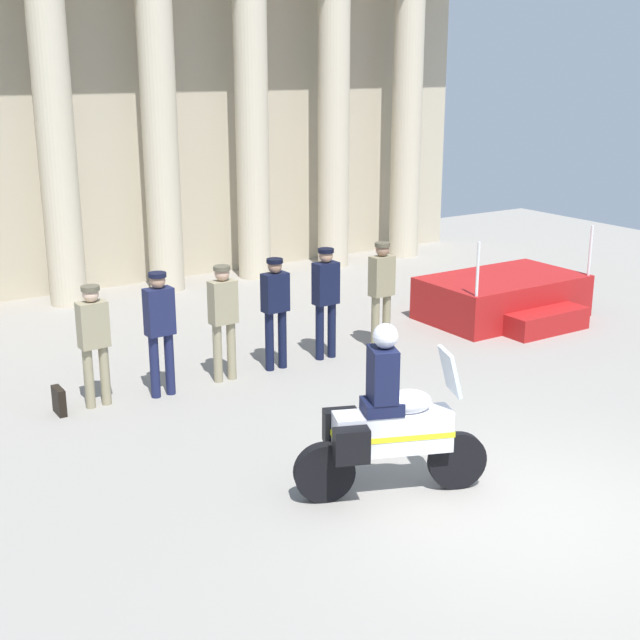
{
  "coord_description": "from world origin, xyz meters",
  "views": [
    {
      "loc": [
        -6.15,
        -5.45,
        4.41
      ],
      "look_at": [
        -0.56,
        3.18,
        1.37
      ],
      "focal_mm": 48.98,
      "sensor_mm": 36.0,
      "label": 1
    }
  ],
  "objects_px": {
    "officer_in_row_3": "(275,305)",
    "briefcase_on_ground": "(59,401)",
    "officer_in_row_4": "(326,294)",
    "officer_in_row_2": "(223,314)",
    "officer_in_row_1": "(160,324)",
    "officer_in_row_0": "(94,336)",
    "motorcycle_with_rider": "(386,425)",
    "reviewing_stand": "(505,299)",
    "officer_in_row_5": "(382,287)"
  },
  "relations": [
    {
      "from": "officer_in_row_3",
      "to": "motorcycle_with_rider",
      "type": "distance_m",
      "value": 4.19
    },
    {
      "from": "officer_in_row_0",
      "to": "briefcase_on_ground",
      "type": "bearing_deg",
      "value": -2.79
    },
    {
      "from": "officer_in_row_0",
      "to": "officer_in_row_1",
      "type": "bearing_deg",
      "value": 170.01
    },
    {
      "from": "officer_in_row_0",
      "to": "officer_in_row_1",
      "type": "distance_m",
      "value": 0.89
    },
    {
      "from": "motorcycle_with_rider",
      "to": "officer_in_row_3",
      "type": "bearing_deg",
      "value": 97.53
    },
    {
      "from": "reviewing_stand",
      "to": "officer_in_row_4",
      "type": "distance_m",
      "value": 3.95
    },
    {
      "from": "officer_in_row_3",
      "to": "officer_in_row_0",
      "type": "bearing_deg",
      "value": -2.7
    },
    {
      "from": "officer_in_row_4",
      "to": "briefcase_on_ground",
      "type": "height_order",
      "value": "officer_in_row_4"
    },
    {
      "from": "officer_in_row_1",
      "to": "officer_in_row_3",
      "type": "bearing_deg",
      "value": -179.23
    },
    {
      "from": "officer_in_row_2",
      "to": "motorcycle_with_rider",
      "type": "distance_m",
      "value": 4.04
    },
    {
      "from": "officer_in_row_1",
      "to": "officer_in_row_4",
      "type": "relative_size",
      "value": 1.0
    },
    {
      "from": "officer_in_row_0",
      "to": "officer_in_row_3",
      "type": "relative_size",
      "value": 0.98
    },
    {
      "from": "officer_in_row_3",
      "to": "briefcase_on_ground",
      "type": "height_order",
      "value": "officer_in_row_3"
    },
    {
      "from": "officer_in_row_2",
      "to": "officer_in_row_3",
      "type": "xyz_separation_m",
      "value": [
        0.86,
        0.02,
        -0.0
      ]
    },
    {
      "from": "reviewing_stand",
      "to": "officer_in_row_5",
      "type": "height_order",
      "value": "officer_in_row_5"
    },
    {
      "from": "officer_in_row_5",
      "to": "motorcycle_with_rider",
      "type": "height_order",
      "value": "motorcycle_with_rider"
    },
    {
      "from": "officer_in_row_2",
      "to": "reviewing_stand",
      "type": "bearing_deg",
      "value": 178.94
    },
    {
      "from": "officer_in_row_2",
      "to": "officer_in_row_5",
      "type": "relative_size",
      "value": 0.98
    },
    {
      "from": "officer_in_row_2",
      "to": "officer_in_row_4",
      "type": "height_order",
      "value": "officer_in_row_4"
    },
    {
      "from": "reviewing_stand",
      "to": "motorcycle_with_rider",
      "type": "xyz_separation_m",
      "value": [
        -5.81,
        -4.16,
        0.43
      ]
    },
    {
      "from": "officer_in_row_2",
      "to": "officer_in_row_3",
      "type": "bearing_deg",
      "value": 179.25
    },
    {
      "from": "officer_in_row_3",
      "to": "officer_in_row_2",
      "type": "bearing_deg",
      "value": -0.75
    },
    {
      "from": "officer_in_row_4",
      "to": "officer_in_row_5",
      "type": "height_order",
      "value": "officer_in_row_4"
    },
    {
      "from": "reviewing_stand",
      "to": "motorcycle_with_rider",
      "type": "height_order",
      "value": "motorcycle_with_rider"
    },
    {
      "from": "officer_in_row_4",
      "to": "officer_in_row_5",
      "type": "relative_size",
      "value": 1.0
    },
    {
      "from": "officer_in_row_2",
      "to": "officer_in_row_1",
      "type": "bearing_deg",
      "value": 2.1
    },
    {
      "from": "officer_in_row_0",
      "to": "officer_in_row_1",
      "type": "height_order",
      "value": "officer_in_row_1"
    },
    {
      "from": "officer_in_row_1",
      "to": "motorcycle_with_rider",
      "type": "height_order",
      "value": "motorcycle_with_rider"
    },
    {
      "from": "officer_in_row_2",
      "to": "officer_in_row_3",
      "type": "distance_m",
      "value": 0.86
    },
    {
      "from": "officer_in_row_3",
      "to": "briefcase_on_ground",
      "type": "relative_size",
      "value": 4.68
    },
    {
      "from": "officer_in_row_3",
      "to": "officer_in_row_4",
      "type": "distance_m",
      "value": 0.89
    },
    {
      "from": "officer_in_row_1",
      "to": "officer_in_row_5",
      "type": "height_order",
      "value": "officer_in_row_1"
    },
    {
      "from": "officer_in_row_2",
      "to": "officer_in_row_3",
      "type": "height_order",
      "value": "officer_in_row_2"
    },
    {
      "from": "officer_in_row_1",
      "to": "officer_in_row_0",
      "type": "bearing_deg",
      "value": -9.99
    },
    {
      "from": "officer_in_row_3",
      "to": "officer_in_row_5",
      "type": "distance_m",
      "value": 1.88
    },
    {
      "from": "officer_in_row_4",
      "to": "briefcase_on_ground",
      "type": "xyz_separation_m",
      "value": [
        -4.14,
        0.01,
        -0.84
      ]
    },
    {
      "from": "reviewing_stand",
      "to": "officer_in_row_5",
      "type": "distance_m",
      "value": 2.98
    },
    {
      "from": "officer_in_row_2",
      "to": "officer_in_row_4",
      "type": "xyz_separation_m",
      "value": [
        1.76,
        0.03,
        0.02
      ]
    },
    {
      "from": "officer_in_row_5",
      "to": "briefcase_on_ground",
      "type": "bearing_deg",
      "value": -3.48
    },
    {
      "from": "briefcase_on_ground",
      "to": "officer_in_row_3",
      "type": "bearing_deg",
      "value": -0.36
    },
    {
      "from": "reviewing_stand",
      "to": "briefcase_on_ground",
      "type": "height_order",
      "value": "reviewing_stand"
    },
    {
      "from": "officer_in_row_0",
      "to": "officer_in_row_5",
      "type": "distance_m",
      "value": 4.61
    },
    {
      "from": "reviewing_stand",
      "to": "officer_in_row_3",
      "type": "bearing_deg",
      "value": -178.77
    },
    {
      "from": "motorcycle_with_rider",
      "to": "briefcase_on_ground",
      "type": "distance_m",
      "value": 4.69
    },
    {
      "from": "officer_in_row_1",
      "to": "motorcycle_with_rider",
      "type": "relative_size",
      "value": 0.88
    },
    {
      "from": "officer_in_row_1",
      "to": "officer_in_row_4",
      "type": "bearing_deg",
      "value": 179.95
    },
    {
      "from": "officer_in_row_3",
      "to": "officer_in_row_1",
      "type": "bearing_deg",
      "value": 0.77
    },
    {
      "from": "officer_in_row_1",
      "to": "officer_in_row_2",
      "type": "distance_m",
      "value": 0.99
    },
    {
      "from": "officer_in_row_5",
      "to": "motorcycle_with_rider",
      "type": "bearing_deg",
      "value": 51.46
    },
    {
      "from": "motorcycle_with_rider",
      "to": "reviewing_stand",
      "type": "bearing_deg",
      "value": 57.36
    }
  ]
}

